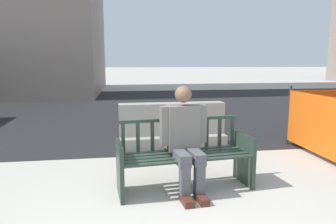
{
  "coord_description": "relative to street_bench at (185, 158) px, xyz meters",
  "views": [
    {
      "loc": [
        -0.38,
        -2.28,
        1.59
      ],
      "look_at": [
        0.37,
        2.76,
        0.75
      ],
      "focal_mm": 32.0,
      "sensor_mm": 36.0,
      "label": 1
    }
  ],
  "objects": [
    {
      "name": "street_asphalt",
      "position": [
        -0.37,
        7.41,
        -0.39
      ],
      "size": [
        120.0,
        12.0,
        0.01
      ],
      "primitive_type": "cube",
      "color": "black",
      "rests_on": "ground"
    },
    {
      "name": "street_bench",
      "position": [
        0.0,
        0.0,
        0.0
      ],
      "size": [
        1.73,
        0.69,
        0.88
      ],
      "color": "#28382D",
      "rests_on": "ground"
    },
    {
      "name": "seated_person",
      "position": [
        -0.01,
        -0.06,
        0.29
      ],
      "size": [
        0.59,
        0.75,
        1.31
      ],
      "color": "#66605B",
      "rests_on": "ground"
    },
    {
      "name": "jersey_barrier_centre",
      "position": [
        0.15,
        1.96,
        -0.06
      ],
      "size": [
        2.01,
        0.72,
        0.84
      ],
      "color": "gray",
      "rests_on": "ground"
    }
  ]
}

